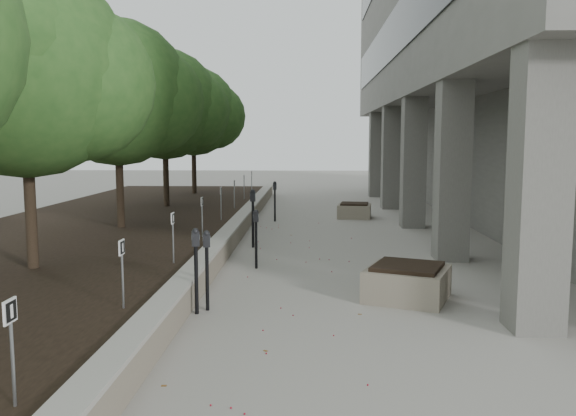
# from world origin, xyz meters

# --- Properties ---
(ground) EXTENTS (90.00, 90.00, 0.00)m
(ground) POSITION_xyz_m (0.00, 0.00, 0.00)
(ground) COLOR gray
(ground) RESTS_ON ground
(retaining_wall) EXTENTS (0.39, 26.00, 0.50)m
(retaining_wall) POSITION_xyz_m (-1.82, 9.00, 0.25)
(retaining_wall) COLOR gray
(retaining_wall) RESTS_ON ground
(planting_bed) EXTENTS (7.00, 26.00, 0.40)m
(planting_bed) POSITION_xyz_m (-5.50, 9.00, 0.20)
(planting_bed) COLOR black
(planting_bed) RESTS_ON ground
(crabapple_tree_2) EXTENTS (4.60, 4.00, 5.44)m
(crabapple_tree_2) POSITION_xyz_m (-4.80, 3.00, 3.12)
(crabapple_tree_2) COLOR #28511F
(crabapple_tree_2) RESTS_ON planting_bed
(crabapple_tree_3) EXTENTS (4.60, 4.00, 5.44)m
(crabapple_tree_3) POSITION_xyz_m (-4.80, 8.00, 3.12)
(crabapple_tree_3) COLOR #28511F
(crabapple_tree_3) RESTS_ON planting_bed
(crabapple_tree_4) EXTENTS (4.60, 4.00, 5.44)m
(crabapple_tree_4) POSITION_xyz_m (-4.80, 13.00, 3.12)
(crabapple_tree_4) COLOR #28511F
(crabapple_tree_4) RESTS_ON planting_bed
(crabapple_tree_5) EXTENTS (4.60, 4.00, 5.44)m
(crabapple_tree_5) POSITION_xyz_m (-4.80, 18.00, 3.12)
(crabapple_tree_5) COLOR #28511F
(crabapple_tree_5) RESTS_ON planting_bed
(parking_sign_1) EXTENTS (0.04, 0.22, 0.96)m
(parking_sign_1) POSITION_xyz_m (-2.35, -2.50, 0.88)
(parking_sign_1) COLOR black
(parking_sign_1) RESTS_ON planting_bed
(parking_sign_2) EXTENTS (0.04, 0.22, 0.96)m
(parking_sign_2) POSITION_xyz_m (-2.35, 0.50, 0.88)
(parking_sign_2) COLOR black
(parking_sign_2) RESTS_ON planting_bed
(parking_sign_3) EXTENTS (0.04, 0.22, 0.96)m
(parking_sign_3) POSITION_xyz_m (-2.35, 3.50, 0.88)
(parking_sign_3) COLOR black
(parking_sign_3) RESTS_ON planting_bed
(parking_sign_4) EXTENTS (0.04, 0.22, 0.96)m
(parking_sign_4) POSITION_xyz_m (-2.35, 6.50, 0.88)
(parking_sign_4) COLOR black
(parking_sign_4) RESTS_ON planting_bed
(parking_sign_5) EXTENTS (0.04, 0.22, 0.96)m
(parking_sign_5) POSITION_xyz_m (-2.35, 9.50, 0.88)
(parking_sign_5) COLOR black
(parking_sign_5) RESTS_ON planting_bed
(parking_sign_6) EXTENTS (0.04, 0.22, 0.96)m
(parking_sign_6) POSITION_xyz_m (-2.35, 12.50, 0.88)
(parking_sign_6) COLOR black
(parking_sign_6) RESTS_ON planting_bed
(parking_sign_7) EXTENTS (0.04, 0.22, 0.96)m
(parking_sign_7) POSITION_xyz_m (-2.35, 15.50, 0.88)
(parking_sign_7) COLOR black
(parking_sign_7) RESTS_ON planting_bed
(parking_sign_8) EXTENTS (0.04, 0.22, 0.96)m
(parking_sign_8) POSITION_xyz_m (-2.35, 18.50, 0.88)
(parking_sign_8) COLOR black
(parking_sign_8) RESTS_ON planting_bed
(parking_meter_1) EXTENTS (0.14, 0.12, 1.29)m
(parking_meter_1) POSITION_xyz_m (-1.41, 1.79, 0.65)
(parking_meter_1) COLOR black
(parking_meter_1) RESTS_ON ground
(parking_meter_2) EXTENTS (0.16, 0.13, 1.36)m
(parking_meter_2) POSITION_xyz_m (-1.55, 1.59, 0.68)
(parking_meter_2) COLOR black
(parking_meter_2) RESTS_ON ground
(parking_meter_3) EXTENTS (0.13, 0.09, 1.26)m
(parking_meter_3) POSITION_xyz_m (-0.92, 4.89, 0.63)
(parking_meter_3) COLOR black
(parking_meter_3) RESTS_ON ground
(parking_meter_4) EXTENTS (0.15, 0.12, 1.48)m
(parking_meter_4) POSITION_xyz_m (-1.22, 7.33, 0.74)
(parking_meter_4) COLOR black
(parking_meter_4) RESTS_ON ground
(parking_meter_5) EXTENTS (0.13, 0.10, 1.34)m
(parking_meter_5) POSITION_xyz_m (-0.95, 12.12, 0.67)
(parking_meter_5) COLOR black
(parking_meter_5) RESTS_ON ground
(planter_front) EXTENTS (1.67, 1.67, 0.60)m
(planter_front) POSITION_xyz_m (1.88, 2.57, 0.30)
(planter_front) COLOR gray
(planter_front) RESTS_ON ground
(planter_back) EXTENTS (1.26, 1.26, 0.52)m
(planter_back) POSITION_xyz_m (1.77, 13.15, 0.26)
(planter_back) COLOR gray
(planter_back) RESTS_ON ground
(berry_scatter) EXTENTS (3.30, 14.10, 0.02)m
(berry_scatter) POSITION_xyz_m (-0.10, 5.00, 0.01)
(berry_scatter) COLOR maroon
(berry_scatter) RESTS_ON ground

